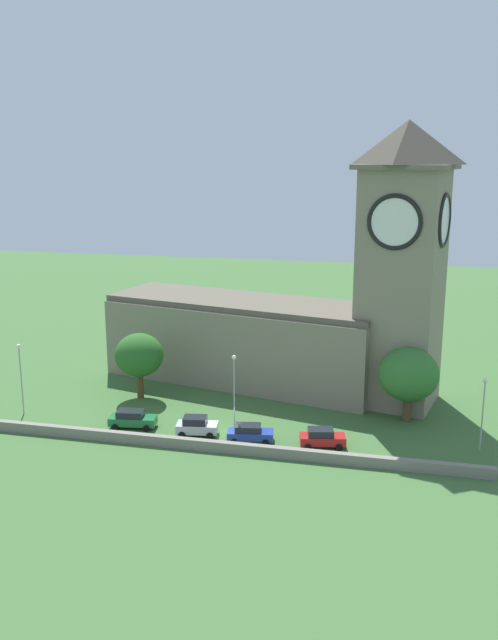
{
  "coord_description": "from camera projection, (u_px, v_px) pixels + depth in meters",
  "views": [
    {
      "loc": [
        16.8,
        -61.73,
        27.0
      ],
      "look_at": [
        0.9,
        6.29,
        10.2
      ],
      "focal_mm": 38.74,
      "sensor_mm": 36.0,
      "label": 1
    }
  ],
  "objects": [
    {
      "name": "streetlamp_central",
      "position": [
        484.0,
        403.0,
        63.38
      ],
      "size": [
        0.44,
        0.44,
        7.16
      ],
      "color": "#9EA0A5",
      "rests_on": "ground"
    },
    {
      "name": "streetlamp_west_end",
      "position": [
        20.0,
        368.0,
        72.58
      ],
      "size": [
        0.44,
        0.44,
        7.72
      ],
      "color": "#9EA0A5",
      "rests_on": "ground"
    },
    {
      "name": "quay_barrier",
      "position": [
        214.0,
        446.0,
        64.34
      ],
      "size": [
        50.17,
        0.7,
        1.02
      ],
      "primitive_type": "cube",
      "color": "gray",
      "rests_on": "ground"
    },
    {
      "name": "car_silver",
      "position": [
        197.0,
        426.0,
        67.91
      ],
      "size": [
        4.27,
        2.73,
        1.92
      ],
      "color": "silver",
      "rests_on": "ground"
    },
    {
      "name": "tree_riverside_east",
      "position": [
        409.0,
        375.0,
        70.68
      ],
      "size": [
        6.16,
        6.16,
        7.84
      ],
      "color": "brown",
      "rests_on": "ground"
    },
    {
      "name": "car_green",
      "position": [
        132.0,
        419.0,
        69.88
      ],
      "size": [
        4.93,
        2.7,
        1.8
      ],
      "color": "#1E6B38",
      "rests_on": "ground"
    },
    {
      "name": "ground_plane",
      "position": [
        258.0,
        386.0,
        82.67
      ],
      "size": [
        200.0,
        200.0,
        0.0
      ],
      "primitive_type": "plane",
      "color": "#3D6633"
    },
    {
      "name": "streetlamp_west_mid",
      "position": [
        234.0,
        382.0,
        68.02
      ],
      "size": [
        0.44,
        0.44,
        7.9
      ],
      "color": "#9EA0A5",
      "rests_on": "ground"
    },
    {
      "name": "tree_churchyard",
      "position": [
        139.0,
        355.0,
        77.48
      ],
      "size": [
        5.44,
        5.44,
        7.51
      ],
      "color": "brown",
      "rests_on": "ground"
    },
    {
      "name": "car_red",
      "position": [
        322.0,
        438.0,
        65.26
      ],
      "size": [
        4.57,
        2.87,
        1.78
      ],
      "color": "red",
      "rests_on": "ground"
    },
    {
      "name": "car_blue",
      "position": [
        250.0,
        433.0,
        66.45
      ],
      "size": [
        4.66,
        2.72,
        1.69
      ],
      "color": "#233D9E",
      "rests_on": "ground"
    },
    {
      "name": "church",
      "position": [
        298.0,
        315.0,
        80.28
      ],
      "size": [
        41.4,
        18.73,
        30.48
      ],
      "color": "gray",
      "rests_on": "ground"
    }
  ]
}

